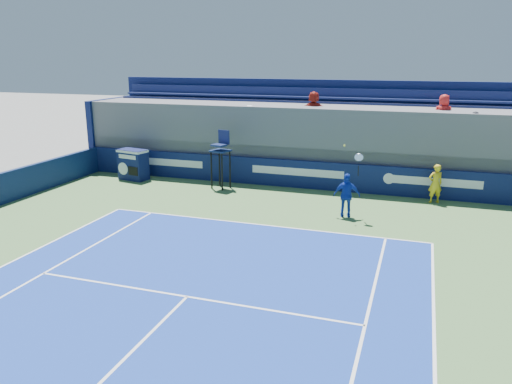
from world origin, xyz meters
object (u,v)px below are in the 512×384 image
(ball_person, at_px, (435,184))
(umpire_chair, at_px, (221,153))
(match_clock, at_px, (133,164))
(tennis_player, at_px, (347,195))

(ball_person, bearing_deg, umpire_chair, -19.69)
(match_clock, xyz_separation_m, umpire_chair, (4.40, -0.16, 0.79))
(ball_person, distance_m, tennis_player, 4.10)
(ball_person, distance_m, match_clock, 13.03)
(ball_person, relative_size, match_clock, 1.06)
(ball_person, relative_size, tennis_player, 0.59)
(match_clock, distance_m, umpire_chair, 4.47)
(ball_person, height_order, tennis_player, tennis_player)
(match_clock, bearing_deg, umpire_chair, -2.05)
(match_clock, xyz_separation_m, tennis_player, (10.07, -2.47, 0.05))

